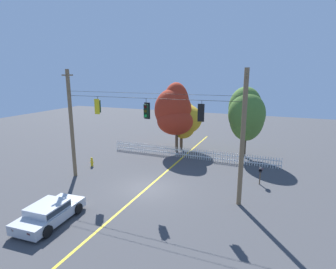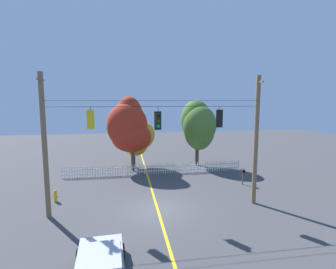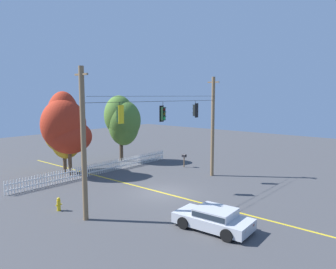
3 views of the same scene
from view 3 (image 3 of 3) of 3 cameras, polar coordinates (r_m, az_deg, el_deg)
ground at (r=23.35m, az=-0.98°, el=-10.37°), size 80.00×80.00×0.00m
lane_centerline_stripe at (r=23.35m, az=-0.98°, el=-10.36°), size 0.16×36.00×0.01m
signal_support_span at (r=22.44m, az=-1.00°, el=0.28°), size 13.41×1.10×8.53m
traffic_signal_southbound_primary at (r=19.54m, az=-8.61°, el=3.60°), size 0.43×0.38×1.29m
traffic_signal_northbound_secondary at (r=22.37m, az=-0.93°, el=3.74°), size 0.43×0.38×1.44m
traffic_signal_eastbound_side at (r=25.40m, az=4.90°, el=4.33°), size 0.43×0.38×1.33m
white_picket_fence at (r=29.37m, az=-11.88°, el=-5.86°), size 16.83×0.06×1.02m
autumn_maple_near_fence at (r=28.87m, az=-17.84°, el=1.40°), size 4.27×3.69×7.34m
autumn_maple_mid at (r=30.32m, az=-17.99°, el=-0.09°), size 3.80×3.66×5.39m
autumn_oak_far_east at (r=33.79m, az=-8.11°, el=2.56°), size 3.61×3.69×6.98m
parked_car at (r=17.36m, az=8.17°, el=-14.56°), size 2.21×4.15×1.15m
fire_hydrant at (r=20.89m, az=-18.95°, el=-11.70°), size 0.38×0.22×0.83m
roadside_mailbox at (r=31.16m, az=2.89°, el=-3.92°), size 0.25×0.44×1.32m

